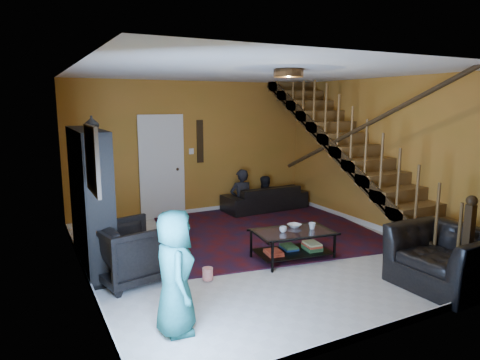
# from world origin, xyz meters

# --- Properties ---
(floor) EXTENTS (5.50, 5.50, 0.00)m
(floor) POSITION_xyz_m (0.00, 0.00, 0.00)
(floor) COLOR beige
(floor) RESTS_ON ground
(room) EXTENTS (5.50, 5.50, 5.50)m
(room) POSITION_xyz_m (-1.33, 1.33, 0.05)
(room) COLOR #B16A27
(room) RESTS_ON ground
(staircase) EXTENTS (0.95, 5.02, 3.18)m
(staircase) POSITION_xyz_m (2.12, -0.00, 1.40)
(staircase) COLOR brown
(staircase) RESTS_ON floor
(bookshelf) EXTENTS (0.35, 1.80, 2.00)m
(bookshelf) POSITION_xyz_m (-2.40, 0.60, 0.96)
(bookshelf) COLOR black
(bookshelf) RESTS_ON floor
(door) EXTENTS (0.82, 0.05, 2.05)m
(door) POSITION_xyz_m (-0.70, 2.73, 1.02)
(door) COLOR silver
(door) RESTS_ON floor
(framed_picture) EXTENTS (0.04, 0.74, 0.74)m
(framed_picture) POSITION_xyz_m (-2.57, -0.90, 1.75)
(framed_picture) COLOR maroon
(framed_picture) RESTS_ON room
(wall_hanging) EXTENTS (0.14, 0.03, 0.90)m
(wall_hanging) POSITION_xyz_m (0.15, 2.73, 1.55)
(wall_hanging) COLOR black
(wall_hanging) RESTS_ON room
(ceiling_fixture) EXTENTS (0.40, 0.40, 0.10)m
(ceiling_fixture) POSITION_xyz_m (0.00, -0.80, 2.74)
(ceiling_fixture) COLOR #3F2814
(ceiling_fixture) RESTS_ON room
(rug) EXTENTS (4.29, 4.74, 0.02)m
(rug) POSITION_xyz_m (0.75, 1.29, 0.01)
(rug) COLOR #3F0B0D
(rug) RESTS_ON floor
(sofa) EXTENTS (1.90, 0.79, 0.55)m
(sofa) POSITION_xyz_m (1.50, 2.30, 0.27)
(sofa) COLOR black
(sofa) RESTS_ON floor
(armchair_left) EXTENTS (1.06, 1.04, 0.81)m
(armchair_left) POSITION_xyz_m (-2.05, -0.23, 0.41)
(armchair_left) COLOR black
(armchair_left) RESTS_ON floor
(armchair_right) EXTENTS (1.08, 1.22, 0.77)m
(armchair_right) POSITION_xyz_m (1.49, -2.25, 0.38)
(armchair_right) COLOR black
(armchair_right) RESTS_ON floor
(person_adult_a) EXTENTS (0.55, 0.39, 1.40)m
(person_adult_a) POSITION_xyz_m (0.94, 2.35, 0.25)
(person_adult_a) COLOR black
(person_adult_a) RESTS_ON sofa
(person_adult_b) EXTENTS (0.60, 0.47, 1.21)m
(person_adult_b) POSITION_xyz_m (1.50, 2.35, 0.15)
(person_adult_b) COLOR black
(person_adult_b) RESTS_ON sofa
(person_child) EXTENTS (0.52, 0.70, 1.31)m
(person_child) POSITION_xyz_m (-1.95, -1.72, 0.65)
(person_child) COLOR #185D5C
(person_child) RESTS_ON armchair_left
(coffee_table) EXTENTS (1.25, 0.83, 0.45)m
(coffee_table) POSITION_xyz_m (0.32, -0.52, 0.26)
(coffee_table) COLOR black
(coffee_table) RESTS_ON floor
(cup_a) EXTENTS (0.11, 0.11, 0.09)m
(cup_a) POSITION_xyz_m (0.15, -0.51, 0.49)
(cup_a) COLOR #999999
(cup_a) RESTS_ON coffee_table
(cup_b) EXTENTS (0.13, 0.13, 0.10)m
(cup_b) POSITION_xyz_m (0.63, -0.58, 0.49)
(cup_b) COLOR #999999
(cup_b) RESTS_ON coffee_table
(bowl) EXTENTS (0.24, 0.24, 0.05)m
(bowl) POSITION_xyz_m (0.45, -0.37, 0.47)
(bowl) COLOR #999999
(bowl) RESTS_ON coffee_table
(vase) EXTENTS (0.18, 0.18, 0.19)m
(vase) POSITION_xyz_m (-2.41, 0.10, 2.10)
(vase) COLOR #999999
(vase) RESTS_ON bookshelf
(popcorn_bucket) EXTENTS (0.18, 0.18, 0.16)m
(popcorn_bucket) POSITION_xyz_m (-1.15, -0.69, 0.10)
(popcorn_bucket) COLOR red
(popcorn_bucket) RESTS_ON rug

